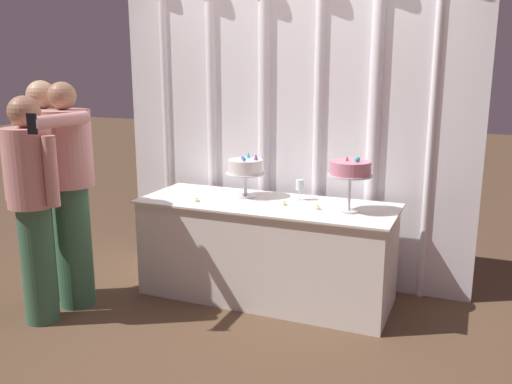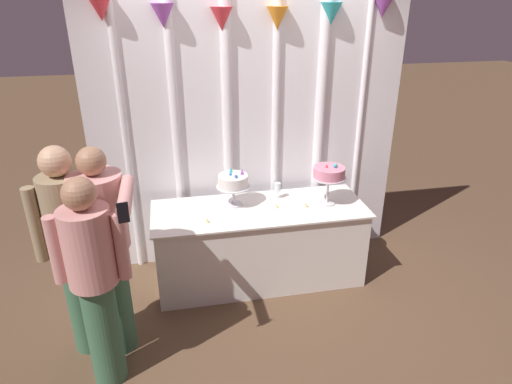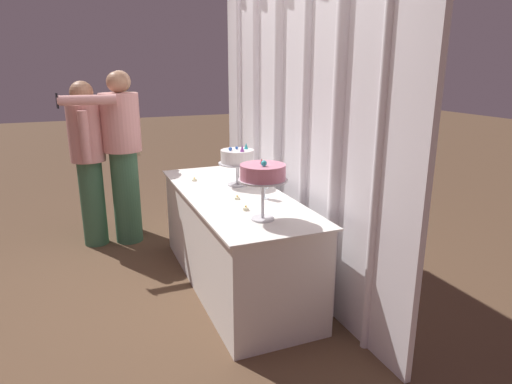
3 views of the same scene
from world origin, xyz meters
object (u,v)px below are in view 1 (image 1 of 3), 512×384
object	(u,v)px
wine_glass	(300,186)
cake_display_nearright	(350,170)
cake_display_nearleft	(245,168)
tealight_far_left	(197,200)
tealight_near_left	(284,204)
tealight_near_right	(318,208)
guest_man_dark_suit	(33,202)
guest_man_pink_jacket	(49,181)
guest_girl_blue_dress	(69,187)
cake_table	(266,250)

from	to	relation	value
wine_glass	cake_display_nearright	bearing A→B (deg)	-24.74
cake_display_nearleft	tealight_far_left	distance (m)	0.45
tealight_near_left	tealight_near_right	xyz separation A→B (m)	(0.26, -0.03, 0.00)
cake_display_nearright	guest_man_dark_suit	distance (m)	2.13
tealight_far_left	tealight_near_right	xyz separation A→B (m)	(0.89, 0.12, 0.00)
guest_man_pink_jacket	cake_display_nearleft	bearing A→B (deg)	30.29
cake_display_nearleft	guest_man_dark_suit	size ratio (longest dim) A/B	0.22
cake_display_nearleft	guest_girl_blue_dress	world-z (taller)	guest_girl_blue_dress
tealight_near_right	cake_display_nearleft	bearing A→B (deg)	165.01
guest_man_pink_jacket	guest_man_dark_suit	size ratio (longest dim) A/B	1.06
guest_man_pink_jacket	guest_man_dark_suit	bearing A→B (deg)	-62.09
tealight_near_left	tealight_near_right	size ratio (longest dim) A/B	1.01
cake_display_nearright	tealight_near_left	xyz separation A→B (m)	(-0.47, 0.00, -0.28)
cake_display_nearleft	guest_man_dark_suit	bearing A→B (deg)	-134.39
wine_glass	tealight_near_left	bearing A→B (deg)	-105.61
tealight_far_left	tealight_near_right	world-z (taller)	tealight_near_right
guest_girl_blue_dress	guest_man_pink_jacket	bearing A→B (deg)	166.99
cake_display_nearright	tealight_far_left	world-z (taller)	cake_display_nearright
guest_girl_blue_dress	guest_man_dark_suit	distance (m)	0.31
cake_table	guest_man_pink_jacket	distance (m)	1.67
tealight_near_left	guest_man_pink_jacket	distance (m)	1.72
tealight_far_left	wine_glass	bearing A→B (deg)	26.69
tealight_near_left	guest_man_dark_suit	bearing A→B (deg)	-146.37
tealight_far_left	guest_man_dark_suit	bearing A→B (deg)	-134.92
cake_display_nearright	guest_girl_blue_dress	distance (m)	1.97
cake_table	tealight_near_right	distance (m)	0.56
guest_man_dark_suit	guest_girl_blue_dress	bearing A→B (deg)	82.21
tealight_near_right	guest_man_pink_jacket	bearing A→B (deg)	-163.34
cake_table	tealight_near_left	world-z (taller)	tealight_near_left
cake_table	guest_girl_blue_dress	size ratio (longest dim) A/B	1.18
tealight_far_left	tealight_near_left	distance (m)	0.65
cake_table	wine_glass	size ratio (longest dim) A/B	12.40
cake_display_nearleft	guest_man_dark_suit	world-z (taller)	guest_man_dark_suit
cake_table	wine_glass	world-z (taller)	wine_glass
wine_glass	cake_display_nearleft	bearing A→B (deg)	-172.20
tealight_far_left	guest_girl_blue_dress	xyz separation A→B (m)	(-0.75, -0.49, 0.14)
wine_glass	guest_man_pink_jacket	size ratio (longest dim) A/B	0.09
wine_glass	tealight_near_left	world-z (taller)	wine_glass
guest_man_pink_jacket	guest_man_dark_suit	xyz separation A→B (m)	(0.19, -0.35, -0.06)
guest_girl_blue_dress	guest_man_dark_suit	xyz separation A→B (m)	(-0.04, -0.30, -0.04)
tealight_near_right	guest_man_pink_jacket	xyz separation A→B (m)	(-1.87, -0.56, 0.15)
tealight_near_right	guest_man_dark_suit	distance (m)	1.92
guest_man_dark_suit	cake_table	bearing A→B (deg)	37.25
cake_display_nearleft	guest_man_pink_jacket	bearing A→B (deg)	-149.71
cake_table	tealight_near_right	world-z (taller)	tealight_near_right
guest_girl_blue_dress	guest_man_dark_suit	bearing A→B (deg)	-97.79
tealight_near_left	cake_table	bearing A→B (deg)	171.43
cake_display_nearleft	cake_display_nearright	distance (m)	0.85
tealight_near_left	guest_man_dark_suit	size ratio (longest dim) A/B	0.03
guest_girl_blue_dress	tealight_near_right	bearing A→B (deg)	20.46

